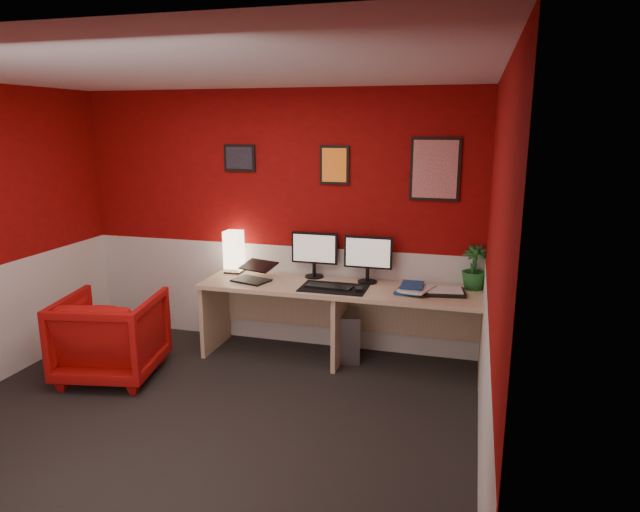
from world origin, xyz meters
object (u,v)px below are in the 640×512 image
Objects in this scene: monitor_right at (368,252)px; armchair at (111,336)px; zen_tray at (444,292)px; shoji_lamp at (234,253)px; desk at (341,324)px; laptop at (251,270)px; potted_plant at (474,267)px; monitor_left at (314,248)px; pc_tower at (349,334)px.

monitor_right reaches higher than armchair.
monitor_right is at bearing 165.93° from zen_tray.
armchair is (-0.72, -1.04, -0.56)m from shoji_lamp.
desk is at bearing -137.85° from monitor_right.
zen_tray is 0.43× the size of armchair.
desk is 0.98m from laptop.
potted_plant is (2.30, 0.04, -0.00)m from shoji_lamp.
laptop is at bearing -42.32° from shoji_lamp.
desk is 4.48× the size of monitor_right.
laptop is 2.03m from potted_plant.
laptop is 0.40× the size of armchair.
potted_plant is 0.49× the size of armchair.
monitor_left reaches higher than pc_tower.
desk is at bearing 21.02° from laptop.
pc_tower is at bearing -2.92° from shoji_lamp.
pc_tower is 2.14m from armchair.
zen_tray is at bearing -136.61° from potted_plant.
pc_tower is at bearing -163.57° from armchair.
laptop is 1.35m from armchair.
potted_plant is at bearing -8.93° from pc_tower.
desk is 6.55× the size of potted_plant.
armchair is (-1.90, -0.98, 0.15)m from pc_tower.
shoji_lamp is 1.38m from armchair.
desk is at bearing -36.20° from monitor_left.
laptop is at bearing 178.67° from pc_tower.
monitor_left is at bearing 151.30° from pc_tower.
potted_plant reaches higher than laptop.
potted_plant is at bearing 2.67° from monitor_right.
laptop reaches higher than desk.
zen_tray is at bearing -5.21° from shoji_lamp.
laptop is 1.11m from pc_tower.
laptop is at bearing -166.65° from monitor_right.
armchair is at bearing -125.47° from laptop.
shoji_lamp is 0.69× the size of monitor_left.
potted_plant reaches higher than desk.
desk is 1.29m from shoji_lamp.
shoji_lamp reaches higher than desk.
pc_tower is at bearing -162.23° from monitor_right.
zen_tray is at bearing -10.25° from monitor_left.
armchair is (-1.00, -0.78, -0.47)m from laptop.
monitor_left is 1.29× the size of pc_tower.
desk is 5.78× the size of pc_tower.
pc_tower is (-0.88, 0.13, -0.52)m from zen_tray.
shoji_lamp is 0.69× the size of monitor_right.
monitor_right is at bearing 42.15° from desk.
zen_tray reaches higher than armchair.
monitor_right reaches higher than pc_tower.
pc_tower is (-0.16, -0.05, -0.80)m from monitor_right.
potted_plant is at bearing 0.89° from shoji_lamp.
potted_plant is 0.88× the size of pc_tower.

